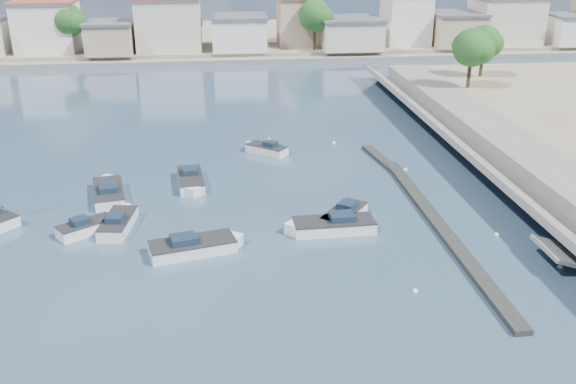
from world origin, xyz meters
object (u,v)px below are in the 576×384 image
object	(u,v)px
motorboat_b	(89,227)
motorboat_f	(265,149)
motorboat_h	(197,247)
motorboat_g	(191,182)
motorboat_a	(119,222)
motorboat_c	(329,226)
motorboat_e	(109,192)
motorboat_d	(343,217)

from	to	relation	value
motorboat_b	motorboat_f	distance (m)	20.43
motorboat_h	motorboat_g	bearing A→B (deg)	93.39
motorboat_a	motorboat_c	bearing A→B (deg)	-9.03
motorboat_f	motorboat_g	distance (m)	10.04
motorboat_b	motorboat_f	size ratio (longest dim) A/B	1.01
motorboat_g	motorboat_b	bearing A→B (deg)	-130.48
motorboat_a	motorboat_e	xyz separation A→B (m)	(-1.52, 5.84, -0.00)
motorboat_b	motorboat_a	bearing A→B (deg)	16.70
motorboat_a	motorboat_h	bearing A→B (deg)	-38.32
motorboat_e	motorboat_f	world-z (taller)	same
motorboat_a	motorboat_f	xyz separation A→B (m)	(11.46, 14.82, -0.00)
motorboat_c	motorboat_d	xyz separation A→B (m)	(1.21, 1.40, -0.00)
motorboat_b	motorboat_h	size ratio (longest dim) A/B	0.64
motorboat_b	motorboat_d	size ratio (longest dim) A/B	0.87
motorboat_c	motorboat_e	size ratio (longest dim) A/B	1.01
motorboat_d	motorboat_e	world-z (taller)	same
motorboat_b	motorboat_c	distance (m)	16.55
motorboat_d	motorboat_a	bearing A→B (deg)	176.71
motorboat_c	motorboat_d	size ratio (longest dim) A/B	1.38
motorboat_d	motorboat_g	world-z (taller)	same
motorboat_b	motorboat_g	world-z (taller)	same
motorboat_d	motorboat_e	size ratio (longest dim) A/B	0.74
motorboat_a	motorboat_c	xyz separation A→B (m)	(14.51, -2.31, 0.00)
motorboat_b	motorboat_d	xyz separation A→B (m)	(17.67, -0.32, -0.00)
motorboat_b	motorboat_h	world-z (taller)	same
motorboat_e	motorboat_g	xyz separation A→B (m)	(6.32, 1.48, 0.00)
motorboat_a	motorboat_b	xyz separation A→B (m)	(-1.95, -0.58, -0.00)
motorboat_b	motorboat_f	bearing A→B (deg)	48.96
motorboat_c	motorboat_g	size ratio (longest dim) A/B	1.10
motorboat_f	motorboat_h	xyz separation A→B (m)	(-5.97, -19.16, 0.00)
motorboat_d	motorboat_f	distance (m)	16.29
motorboat_d	motorboat_h	size ratio (longest dim) A/B	0.74
motorboat_a	motorboat_g	distance (m)	8.75
motorboat_c	motorboat_f	xyz separation A→B (m)	(-3.05, 17.13, -0.00)
motorboat_g	motorboat_c	bearing A→B (deg)	-44.74
motorboat_a	motorboat_e	world-z (taller)	same
motorboat_c	motorboat_g	bearing A→B (deg)	135.26
motorboat_b	motorboat_e	world-z (taller)	same
motorboat_b	motorboat_g	distance (m)	10.39
motorboat_b	motorboat_f	xyz separation A→B (m)	(13.41, 15.41, 0.00)
motorboat_d	motorboat_h	distance (m)	10.79
motorboat_b	motorboat_e	size ratio (longest dim) A/B	0.64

